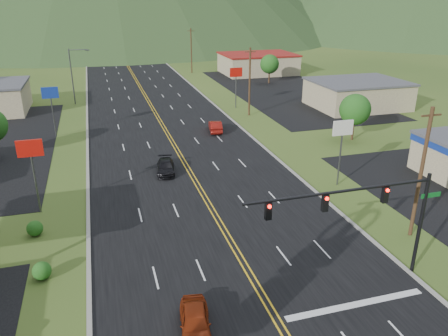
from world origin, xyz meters
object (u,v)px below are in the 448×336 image
object	(u,v)px
car_red_far	(215,126)
streetlight_west	(74,73)
car_dark_mid	(166,167)
traffic_signal	(369,207)
car_red_near	(195,323)

from	to	relation	value
car_red_far	streetlight_west	bearing A→B (deg)	-40.77
car_dark_mid	streetlight_west	bearing A→B (deg)	113.37
traffic_signal	streetlight_west	size ratio (longest dim) A/B	1.46
traffic_signal	streetlight_west	distance (m)	58.88
car_red_near	car_red_far	bearing A→B (deg)	81.91
car_red_near	car_dark_mid	world-z (taller)	car_red_near
traffic_signal	car_dark_mid	world-z (taller)	traffic_signal
traffic_signal	car_red_far	distance (m)	34.50
car_dark_mid	car_red_far	size ratio (longest dim) A/B	0.97
traffic_signal	car_red_far	size ratio (longest dim) A/B	2.99
traffic_signal	car_red_near	distance (m)	12.13
car_red_near	car_dark_mid	distance (m)	23.27
streetlight_west	car_red_far	world-z (taller)	streetlight_west
traffic_signal	car_dark_mid	xyz separation A→B (m)	(-8.88, 21.63, -4.71)
traffic_signal	car_dark_mid	distance (m)	23.86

